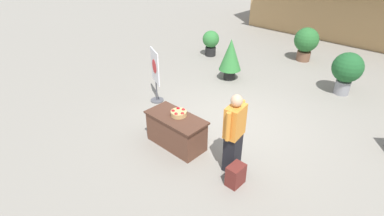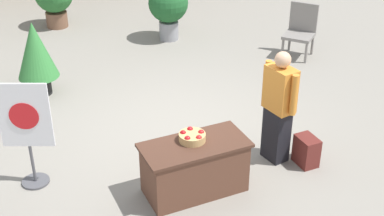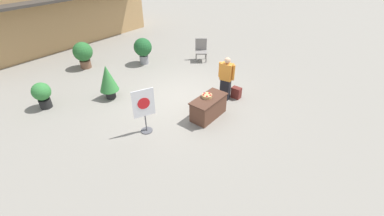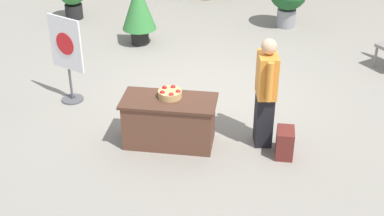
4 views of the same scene
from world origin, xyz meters
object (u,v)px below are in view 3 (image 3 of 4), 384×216
display_table (208,107)px  person_visitor (226,79)px  potted_plant_near_left (83,53)px  potted_plant_far_right (108,79)px  apple_basket (207,96)px  poster_board (144,109)px  patio_chair (201,49)px  backpack (236,93)px  potted_plant_far_left (42,94)px  potted_plant_near_right (143,48)px

display_table → person_visitor: size_ratio=0.83×
display_table → potted_plant_near_left: bearing=92.5°
potted_plant_near_left → potted_plant_far_right: potted_plant_far_right is taller
apple_basket → poster_board: size_ratio=0.23×
poster_board → apple_basket: bearing=87.5°
display_table → patio_chair: (3.77, 3.13, 0.20)m
backpack → potted_plant_far_left: bearing=134.1°
backpack → potted_plant_far_right: size_ratio=0.32×
display_table → apple_basket: apple_basket is taller
potted_plant_far_left → potted_plant_near_left: bearing=34.5°
person_visitor → apple_basket: bearing=-3.5°
poster_board → patio_chair: bearing=135.2°
potted_plant_near_left → potted_plant_far_right: bearing=-107.0°
display_table → potted_plant_far_right: bearing=109.6°
poster_board → patio_chair: size_ratio=1.41×
poster_board → potted_plant_far_left: bearing=-136.8°
potted_plant_far_left → display_table: bearing=-57.2°
backpack → poster_board: size_ratio=0.29×
patio_chair → person_visitor: bearing=11.1°
poster_board → potted_plant_far_right: size_ratio=1.12×
apple_basket → person_visitor: 1.34m
backpack → patio_chair: size_ratio=0.40×
display_table → apple_basket: (0.00, 0.08, 0.41)m
person_visitor → potted_plant_far_right: size_ratio=1.24×
person_visitor → poster_board: (-3.18, 0.83, -0.00)m
patio_chair → potted_plant_far_left: size_ratio=1.09×
patio_chair → potted_plant_near_left: (-4.07, 3.63, 0.15)m
apple_basket → backpack: apple_basket is taller
apple_basket → potted_plant_near_left: bearing=92.6°
potted_plant_near_right → potted_plant_near_left: 2.68m
potted_plant_near_left → potted_plant_far_right: 3.32m
apple_basket → potted_plant_far_left: 5.68m
patio_chair → potted_plant_far_right: 5.07m
potted_plant_far_left → person_visitor: bearing=-46.1°
potted_plant_near_right → person_visitor: bearing=-94.5°
display_table → poster_board: (-1.84, 1.03, 0.47)m
potted_plant_far_right → potted_plant_far_left: bearing=145.9°
potted_plant_far_left → backpack: bearing=-45.9°
backpack → potted_plant_far_right: potted_plant_far_right is taller
display_table → backpack: bearing=-3.5°
poster_board → potted_plant_far_left: (-1.27, 3.79, -0.27)m
patio_chair → potted_plant_far_left: patio_chair is taller
potted_plant_near_right → poster_board: bearing=-131.9°
person_visitor → potted_plant_near_right: bearing=-103.0°
potted_plant_near_left → potted_plant_near_right: bearing=-41.2°
potted_plant_far_right → potted_plant_near_left: bearing=73.0°
potted_plant_near_right → display_table: bearing=-109.0°
patio_chair → potted_plant_far_right: bearing=-44.3°
backpack → potted_plant_near_left: size_ratio=0.35×
patio_chair → potted_plant_near_right: (-2.05, 1.86, 0.19)m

